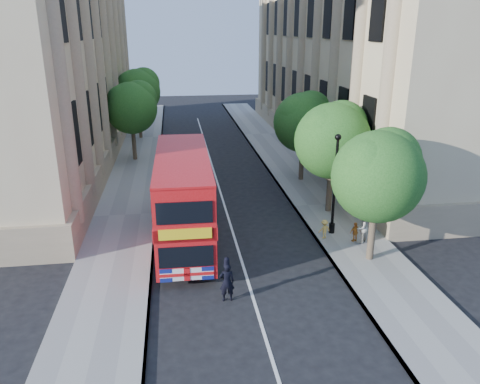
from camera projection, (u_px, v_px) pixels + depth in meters
name	position (u px, v px, depth m)	size (l,w,h in m)	color
ground	(256.00, 307.00, 17.84)	(120.00, 120.00, 0.00)	black
pavement_right	(322.00, 205.00, 27.92)	(3.50, 80.00, 0.12)	gray
pavement_left	(125.00, 216.00, 26.40)	(3.50, 80.00, 0.12)	gray
building_right	(370.00, 42.00, 39.11)	(12.00, 38.00, 18.00)	tan
building_left	(24.00, 43.00, 35.45)	(12.00, 38.00, 18.00)	tan
tree_right_near	(379.00, 172.00, 20.04)	(4.00, 4.00, 6.08)	#473828
tree_right_mid	(333.00, 137.00, 25.58)	(4.20, 4.20, 6.37)	#473828
tree_right_far	(304.00, 119.00, 31.23)	(4.00, 4.00, 6.15)	#473828
tree_left_far	(132.00, 105.00, 36.16)	(4.00, 4.00, 6.30)	#473828
tree_left_back	(138.00, 89.00, 43.55)	(4.20, 4.20, 6.65)	#473828
lamp_post	(334.00, 189.00, 23.28)	(0.32, 0.32, 5.16)	black
double_decker_bus	(184.00, 196.00, 22.56)	(2.63, 9.42, 4.33)	red
box_van	(190.00, 166.00, 31.67)	(1.97, 4.54, 2.56)	black
police_constable	(227.00, 282.00, 18.02)	(0.59, 0.39, 1.61)	black
woman_pedestrian	(361.00, 228.00, 22.70)	(0.77, 0.60, 1.58)	beige
child_a	(355.00, 232.00, 22.90)	(0.59, 0.25, 1.01)	orange
child_b	(324.00, 229.00, 23.27)	(0.63, 0.36, 0.98)	#F8C654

